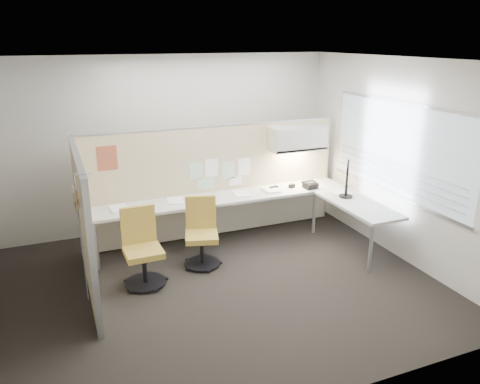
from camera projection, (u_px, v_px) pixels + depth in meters
name	position (u px, v px, depth m)	size (l,w,h in m)	color
floor	(216.00, 285.00, 6.04)	(5.50, 4.50, 0.01)	black
ceiling	(212.00, 60.00, 5.15)	(5.50, 4.50, 0.01)	white
wall_back	(168.00, 144.00, 7.57)	(5.50, 0.02, 2.80)	beige
wall_front	(309.00, 260.00, 3.62)	(5.50, 0.02, 2.80)	beige
wall_right	(398.00, 160.00, 6.58)	(0.02, 4.50, 2.80)	beige
window_pane	(398.00, 150.00, 6.52)	(0.01, 2.80, 1.30)	#9AA8B3
partition_back	(214.00, 182.00, 7.36)	(4.10, 0.06, 1.75)	beige
partition_left	(84.00, 225.00, 5.66)	(0.06, 2.20, 1.75)	beige
desk	(248.00, 205.00, 7.17)	(4.00, 2.07, 0.73)	beige
overhead_bin	(298.00, 138.00, 7.46)	(0.90, 0.36, 0.38)	beige
task_light_strip	(297.00, 151.00, 7.53)	(0.60, 0.06, 0.02)	#FFEABF
pinned_papers	(220.00, 172.00, 7.31)	(1.01, 0.00, 0.47)	#8CBF8C
poster	(107.00, 158.00, 6.59)	(0.28, 0.00, 0.35)	#E64A1D
chair_left	(142.00, 250.00, 5.97)	(0.52, 0.52, 0.99)	black
chair_right	(202.00, 234.00, 6.49)	(0.54, 0.56, 0.94)	black
monitor	(347.00, 178.00, 7.01)	(0.32, 0.42, 0.52)	black
phone	(310.00, 185.00, 7.51)	(0.23, 0.21, 0.12)	black
stapler	(274.00, 188.00, 7.47)	(0.14, 0.04, 0.05)	black
tape_dispenser	(292.00, 186.00, 7.54)	(0.10, 0.06, 0.06)	black
coat_hook	(78.00, 209.00, 4.64)	(0.18, 0.45, 1.34)	silver
paper_stack_0	(119.00, 208.00, 6.60)	(0.23, 0.30, 0.03)	white
paper_stack_1	(175.00, 201.00, 6.91)	(0.23, 0.30, 0.02)	white
paper_stack_2	(201.00, 200.00, 6.93)	(0.23, 0.30, 0.03)	white
paper_stack_3	(241.00, 194.00, 7.24)	(0.23, 0.30, 0.02)	white
paper_stack_4	(271.00, 190.00, 7.40)	(0.23, 0.30, 0.03)	white
paper_stack_5	(341.00, 193.00, 7.24)	(0.23, 0.30, 0.02)	white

